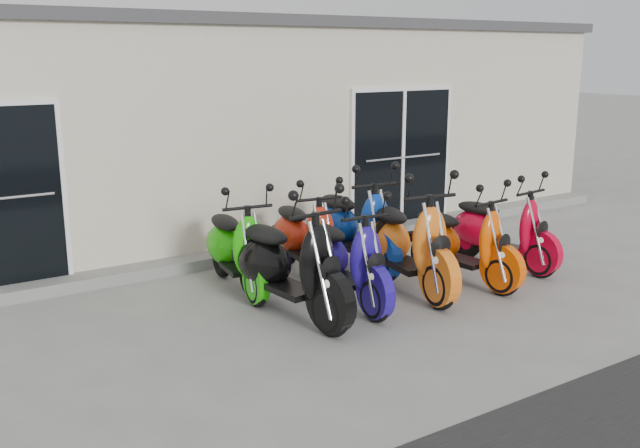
# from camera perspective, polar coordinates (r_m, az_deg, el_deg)

# --- Properties ---
(ground) EXTENTS (80.00, 80.00, 0.00)m
(ground) POSITION_cam_1_polar(r_m,az_deg,el_deg) (8.64, 2.19, -5.62)
(ground) COLOR gray
(ground) RESTS_ON ground
(building) EXTENTS (14.00, 6.00, 3.20)m
(building) POSITION_cam_1_polar(r_m,az_deg,el_deg) (12.82, -11.47, 7.75)
(building) COLOR beige
(building) RESTS_ON ground
(roof_cap) EXTENTS (14.20, 6.20, 0.16)m
(roof_cap) POSITION_cam_1_polar(r_m,az_deg,el_deg) (12.76, -11.84, 15.27)
(roof_cap) COLOR #3F3F42
(roof_cap) RESTS_ON building
(front_step) EXTENTS (14.00, 0.40, 0.15)m
(front_step) POSITION_cam_1_polar(r_m,az_deg,el_deg) (10.26, -4.36, -2.11)
(front_step) COLOR gray
(front_step) RESTS_ON ground
(door_left) EXTENTS (1.07, 0.08, 2.22)m
(door_left) POSITION_cam_1_polar(r_m,az_deg,el_deg) (9.08, -22.94, 2.47)
(door_left) COLOR black
(door_left) RESTS_ON front_step
(door_right) EXTENTS (2.02, 0.08, 2.22)m
(door_right) POSITION_cam_1_polar(r_m,az_deg,el_deg) (11.58, 6.53, 5.64)
(door_right) COLOR black
(door_right) RESTS_ON front_step
(scooter_front_black) EXTENTS (0.96, 2.15, 1.54)m
(scooter_front_black) POSITION_cam_1_polar(r_m,az_deg,el_deg) (7.69, -2.56, -2.07)
(scooter_front_black) COLOR black
(scooter_front_black) RESTS_ON ground
(scooter_front_blue) EXTENTS (0.81, 1.92, 1.38)m
(scooter_front_blue) POSITION_cam_1_polar(r_m,az_deg,el_deg) (8.10, 1.97, -1.81)
(scooter_front_blue) COLOR navy
(scooter_front_blue) RESTS_ON ground
(scooter_front_orange_a) EXTENTS (1.07, 2.20, 1.56)m
(scooter_front_orange_a) POSITION_cam_1_polar(r_m,az_deg,el_deg) (8.60, 6.93, -0.40)
(scooter_front_orange_a) COLOR orange
(scooter_front_orange_a) RESTS_ON ground
(scooter_front_orange_b) EXTENTS (0.87, 1.91, 1.37)m
(scooter_front_orange_b) POSITION_cam_1_polar(r_m,az_deg,el_deg) (9.03, 11.29, -0.51)
(scooter_front_orange_b) COLOR #F35104
(scooter_front_orange_b) RESTS_ON ground
(scooter_front_red) EXTENTS (0.87, 1.90, 1.35)m
(scooter_front_red) POSITION_cam_1_polar(r_m,az_deg,el_deg) (9.84, 14.34, 0.43)
(scooter_front_red) COLOR red
(scooter_front_red) RESTS_ON ground
(scooter_back_green) EXTENTS (0.92, 1.95, 1.39)m
(scooter_back_green) POSITION_cam_1_polar(r_m,az_deg,el_deg) (8.64, -6.73, -0.91)
(scooter_back_green) COLOR #1EBB08
(scooter_back_green) RESTS_ON ground
(scooter_back_red) EXTENTS (0.91, 1.93, 1.37)m
(scooter_back_red) POSITION_cam_1_polar(r_m,az_deg,el_deg) (9.11, -1.23, -0.10)
(scooter_back_red) COLOR red
(scooter_back_red) RESTS_ON ground
(scooter_back_blue) EXTENTS (0.91, 2.10, 1.51)m
(scooter_back_blue) POSITION_cam_1_polar(r_m,az_deg,el_deg) (9.42, 2.79, 0.77)
(scooter_back_blue) COLOR #083297
(scooter_back_blue) RESTS_ON ground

